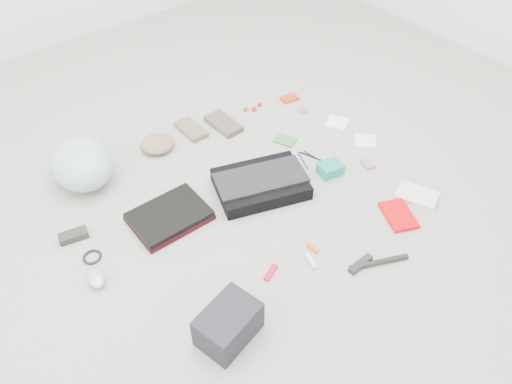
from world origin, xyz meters
TOP-DOWN VIEW (x-y plane):
  - ground_plane at (0.00, 0.00)m, footprint 4.00×4.00m
  - messenger_bag at (0.06, 0.04)m, footprint 0.48×0.41m
  - bag_flap at (0.06, 0.04)m, footprint 0.46×0.32m
  - laptop_sleeve at (-0.38, 0.14)m, footprint 0.33×0.25m
  - laptop at (-0.38, 0.14)m, footprint 0.33×0.24m
  - bike_helmet at (-0.55, 0.62)m, footprint 0.33×0.39m
  - beanie at (-0.16, 0.61)m, footprint 0.19×0.19m
  - mitten_left at (0.05, 0.62)m, footprint 0.10×0.20m
  - mitten_right at (0.21, 0.55)m, footprint 0.11×0.22m
  - power_brick at (-0.75, 0.31)m, footprint 0.13×0.08m
  - cable_coil at (-0.74, 0.16)m, footprint 0.10×0.10m
  - mouse at (-0.78, 0.04)m, footprint 0.08×0.12m
  - camera_bag at (-0.51, -0.48)m, footprint 0.25×0.20m
  - multitool at (-0.22, -0.36)m, footprint 0.09×0.05m
  - toiletry_tube_white at (-0.05, -0.43)m, footprint 0.04×0.08m
  - toiletry_tube_orange at (0.00, -0.38)m, footprint 0.02×0.06m
  - u_lock at (0.09, -0.56)m, footprint 0.12×0.04m
  - bike_pump at (0.16, -0.60)m, footprint 0.24×0.13m
  - book_red at (0.43, -0.48)m, footprint 0.18×0.21m
  - book_white at (0.59, -0.45)m, footprint 0.18×0.22m
  - notepad at (0.39, 0.24)m, footprint 0.11×0.12m
  - pen_blue at (0.35, 0.07)m, footprint 0.05×0.12m
  - pen_black at (0.41, 0.06)m, footprint 0.05×0.13m
  - pen_navy at (0.42, 0.05)m, footprint 0.02×0.13m
  - accordion_wallet at (0.40, -0.08)m, footprint 0.12×0.11m
  - card_deck at (0.58, -0.16)m, footprint 0.07×0.08m
  - napkin_top at (0.72, 0.18)m, footprint 0.15×0.15m
  - napkin_bottom at (0.72, -0.02)m, footprint 0.15×0.15m
  - lollipop_a at (0.40, 0.59)m, footprint 0.03×0.03m
  - lollipop_b at (0.43, 0.56)m, footprint 0.03×0.03m
  - lollipop_c at (0.49, 0.57)m, footprint 0.03×0.03m
  - altoids_tin at (0.66, 0.51)m, footprint 0.11×0.08m
  - stamp_sheet at (0.65, 0.39)m, footprint 0.06×0.06m

SIDE VIEW (x-z plane):
  - ground_plane at x=0.00m, z-range 0.00..0.00m
  - stamp_sheet at x=0.65m, z-range 0.00..0.00m
  - napkin_bottom at x=0.72m, z-range 0.00..0.01m
  - napkin_top at x=0.72m, z-range 0.00..0.01m
  - pen_blue at x=0.35m, z-range 0.00..0.01m
  - pen_navy at x=0.42m, z-range 0.00..0.01m
  - pen_black at x=0.41m, z-range 0.00..0.01m
  - cable_coil at x=-0.74m, z-range 0.00..0.01m
  - notepad at x=0.39m, z-range 0.00..0.01m
  - multitool at x=-0.22m, z-range 0.00..0.01m
  - card_deck at x=0.58m, z-range 0.00..0.01m
  - toiletry_tube_orange at x=0.00m, z-range 0.00..0.02m
  - book_red at x=0.43m, z-range 0.00..0.02m
  - book_white at x=0.59m, z-range 0.00..0.02m
  - altoids_tin at x=0.66m, z-range 0.00..0.02m
  - toiletry_tube_white at x=-0.05m, z-range 0.00..0.02m
  - laptop_sleeve at x=-0.38m, z-range 0.00..0.02m
  - bike_pump at x=0.16m, z-range 0.00..0.02m
  - u_lock at x=0.09m, z-range 0.00..0.02m
  - lollipop_c at x=0.49m, z-range 0.00..0.02m
  - lollipop_a at x=0.40m, z-range 0.00..0.03m
  - lollipop_b at x=0.43m, z-range 0.00..0.03m
  - mitten_left at x=0.05m, z-range 0.00..0.03m
  - mitten_right at x=0.21m, z-range 0.00..0.03m
  - power_brick at x=-0.75m, z-range 0.00..0.03m
  - mouse at x=-0.78m, z-range 0.00..0.04m
  - accordion_wallet at x=0.40m, z-range 0.00..0.06m
  - beanie at x=-0.16m, z-range 0.00..0.06m
  - laptop at x=-0.38m, z-range 0.02..0.04m
  - messenger_bag at x=0.06m, z-range 0.00..0.07m
  - camera_bag at x=-0.51m, z-range 0.00..0.14m
  - bag_flap at x=0.06m, z-range 0.07..0.08m
  - bike_helmet at x=-0.55m, z-range 0.00..0.21m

